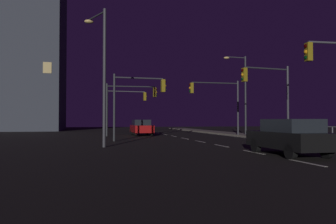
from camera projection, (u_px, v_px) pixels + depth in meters
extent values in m
plane|color=black|center=(218.00, 145.00, 19.93)|extent=(112.00, 112.00, 0.00)
cube|color=gray|center=(318.00, 142.00, 21.45)|extent=(2.54, 77.00, 0.14)
cube|color=silver|center=(307.00, 163.00, 11.64)|extent=(0.14, 2.00, 0.01)
cube|color=silver|center=(253.00, 152.00, 15.54)|extent=(0.14, 2.00, 0.01)
cube|color=silver|center=(221.00, 146.00, 19.44)|extent=(0.14, 2.00, 0.01)
cube|color=silver|center=(200.00, 141.00, 23.34)|extent=(0.14, 2.00, 0.01)
cube|color=silver|center=(185.00, 138.00, 27.24)|extent=(0.14, 2.00, 0.01)
cube|color=silver|center=(174.00, 136.00, 31.14)|extent=(0.14, 2.00, 0.01)
cube|color=silver|center=(165.00, 134.00, 35.04)|extent=(0.14, 2.00, 0.01)
cube|color=silver|center=(158.00, 133.00, 38.94)|extent=(0.14, 2.00, 0.01)
cube|color=silver|center=(152.00, 132.00, 42.84)|extent=(0.14, 2.00, 0.01)
cube|color=silver|center=(147.00, 131.00, 46.75)|extent=(0.14, 2.00, 0.01)
cube|color=silver|center=(259.00, 139.00, 25.99)|extent=(0.14, 53.00, 0.01)
cube|color=black|center=(288.00, 140.00, 14.23)|extent=(1.82, 4.40, 0.70)
cube|color=#1E2328|center=(291.00, 126.00, 14.00)|extent=(1.60, 2.46, 0.55)
cylinder|color=black|center=(256.00, 146.00, 15.42)|extent=(0.22, 0.64, 0.64)
cylinder|color=black|center=(286.00, 145.00, 15.77)|extent=(0.22, 0.64, 0.64)
cylinder|color=black|center=(291.00, 151.00, 12.67)|extent=(0.22, 0.64, 0.64)
cylinder|color=black|center=(327.00, 150.00, 13.02)|extent=(0.22, 0.64, 0.64)
cube|color=#B71414|center=(141.00, 129.00, 32.66)|extent=(1.84, 4.41, 0.70)
cube|color=#1E2328|center=(141.00, 122.00, 32.92)|extent=(1.61, 2.47, 0.55)
cylinder|color=black|center=(152.00, 133.00, 31.46)|extent=(0.22, 0.64, 0.64)
cylinder|color=black|center=(135.00, 133.00, 31.10)|extent=(0.22, 0.64, 0.64)
cylinder|color=black|center=(147.00, 132.00, 34.20)|extent=(0.22, 0.64, 0.64)
cylinder|color=black|center=(132.00, 132.00, 33.84)|extent=(0.22, 0.64, 0.64)
cylinder|color=#38383D|center=(238.00, 108.00, 31.09)|extent=(0.16, 0.16, 5.12)
cylinder|color=#2D3033|center=(215.00, 83.00, 30.63)|extent=(4.59, 0.12, 0.11)
cube|color=olive|center=(192.00, 88.00, 30.11)|extent=(0.28, 0.34, 0.95)
sphere|color=black|center=(190.00, 85.00, 30.08)|extent=(0.20, 0.20, 0.20)
sphere|color=orange|center=(190.00, 88.00, 30.07)|extent=(0.20, 0.20, 0.20)
sphere|color=black|center=(190.00, 91.00, 30.07)|extent=(0.20, 0.20, 0.20)
cylinder|color=#2D3033|center=(107.00, 110.00, 31.02)|extent=(0.16, 0.16, 5.01)
cylinder|color=#2D3033|center=(131.00, 86.00, 31.46)|extent=(4.55, 0.35, 0.11)
cube|color=olive|center=(155.00, 92.00, 31.83)|extent=(0.30, 0.35, 0.95)
sphere|color=black|center=(156.00, 89.00, 31.86)|extent=(0.20, 0.20, 0.20)
sphere|color=orange|center=(156.00, 92.00, 31.85)|extent=(0.20, 0.20, 0.20)
sphere|color=black|center=(156.00, 95.00, 31.84)|extent=(0.20, 0.20, 0.20)
cylinder|color=#4C4C51|center=(331.00, 43.00, 17.14)|extent=(2.55, 0.27, 0.11)
cube|color=olive|center=(309.00, 52.00, 16.92)|extent=(0.30, 0.36, 0.95)
sphere|color=black|center=(306.00, 46.00, 16.91)|extent=(0.20, 0.20, 0.20)
sphere|color=orange|center=(306.00, 52.00, 16.90)|extent=(0.20, 0.20, 0.20)
sphere|color=black|center=(306.00, 58.00, 16.89)|extent=(0.20, 0.20, 0.20)
cylinder|color=#2D3033|center=(114.00, 107.00, 23.77)|extent=(0.16, 0.16, 4.90)
cylinder|color=#38383D|center=(139.00, 78.00, 24.28)|extent=(3.65, 0.24, 0.11)
cube|color=olive|center=(163.00, 86.00, 24.73)|extent=(0.29, 0.35, 0.95)
sphere|color=black|center=(165.00, 82.00, 24.78)|extent=(0.20, 0.20, 0.20)
sphere|color=orange|center=(165.00, 86.00, 24.77)|extent=(0.20, 0.20, 0.20)
sphere|color=black|center=(165.00, 90.00, 24.77)|extent=(0.20, 0.20, 0.20)
cylinder|color=#38383D|center=(288.00, 103.00, 23.74)|extent=(0.16, 0.16, 5.30)
cylinder|color=#2D3033|center=(267.00, 69.00, 23.22)|extent=(3.59, 0.48, 0.11)
cube|color=olive|center=(244.00, 75.00, 22.63)|extent=(0.31, 0.37, 0.95)
sphere|color=black|center=(242.00, 70.00, 22.59)|extent=(0.20, 0.20, 0.20)
sphere|color=orange|center=(242.00, 75.00, 22.59)|extent=(0.20, 0.20, 0.20)
sphere|color=black|center=(242.00, 79.00, 22.58)|extent=(0.20, 0.20, 0.20)
cylinder|color=#38383D|center=(107.00, 111.00, 36.52)|extent=(0.16, 0.16, 5.04)
cylinder|color=#4C4C51|center=(126.00, 91.00, 37.20)|extent=(4.28, 0.44, 0.11)
cube|color=olive|center=(145.00, 96.00, 37.82)|extent=(0.31, 0.36, 0.95)
sphere|color=black|center=(146.00, 94.00, 37.88)|extent=(0.20, 0.20, 0.20)
sphere|color=orange|center=(146.00, 97.00, 37.87)|extent=(0.20, 0.20, 0.20)
sphere|color=black|center=(146.00, 99.00, 37.86)|extent=(0.20, 0.20, 0.20)
cylinder|color=#2D3033|center=(246.00, 95.00, 32.19)|extent=(0.18, 0.18, 7.67)
cylinder|color=#38383D|center=(236.00, 57.00, 31.99)|extent=(2.04, 0.23, 0.10)
ellipsoid|color=#F9D172|center=(227.00, 58.00, 31.70)|extent=(0.56, 0.36, 0.24)
cylinder|color=#38383D|center=(104.00, 78.00, 18.50)|extent=(0.18, 0.18, 7.85)
cylinder|color=#2D3033|center=(97.00, 16.00, 19.38)|extent=(0.99, 1.85, 0.10)
ellipsoid|color=#F9D172|center=(89.00, 22.00, 20.16)|extent=(0.56, 0.36, 0.24)
cylinder|color=#59595E|center=(332.00, 134.00, 21.69)|extent=(0.09, 0.09, 0.95)
cylinder|color=#59595E|center=(306.00, 132.00, 24.41)|extent=(0.09, 0.09, 0.95)
cylinder|color=#59595E|center=(285.00, 131.00, 27.12)|extent=(0.09, 0.09, 0.95)
cylinder|color=#59595E|center=(267.00, 130.00, 29.84)|extent=(0.09, 0.09, 0.95)
cube|color=#3D424C|center=(14.00, 37.00, 48.92)|extent=(14.28, 12.00, 27.82)
cube|color=#EACC7A|center=(47.00, 68.00, 44.14)|extent=(1.10, 0.06, 1.50)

